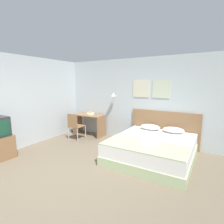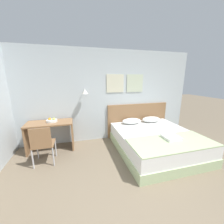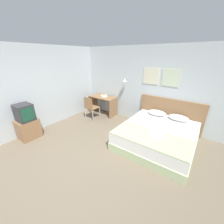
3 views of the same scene
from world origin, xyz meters
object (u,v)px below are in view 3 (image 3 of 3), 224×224
(pillow_left, at_px, (157,113))
(desk, at_px, (103,102))
(throw_blanket, at_px, (150,137))
(television, at_px, (24,113))
(desk_chair, at_px, (90,106))
(bed, at_px, (157,136))
(folded_towel_near_foot, at_px, (156,134))
(pillow_right, at_px, (179,118))
(fruit_bowl, at_px, (104,96))
(tv_stand, at_px, (28,129))
(headboard, at_px, (169,114))

(pillow_left, xyz_separation_m, desk, (-2.27, -0.02, -0.07))
(throw_blanket, bearing_deg, television, -157.34)
(desk_chair, bearing_deg, throw_blanket, -14.95)
(bed, relative_size, desk, 1.85)
(pillow_left, bearing_deg, folded_towel_near_foot, -71.70)
(pillow_right, xyz_separation_m, throw_blanket, (-0.33, -1.41, -0.07))
(fruit_bowl, xyz_separation_m, tv_stand, (-0.70, -2.76, -0.50))
(folded_towel_near_foot, bearing_deg, pillow_right, 79.04)
(headboard, relative_size, pillow_right, 3.45)
(desk_chair, height_order, fruit_bowl, desk_chair)
(bed, bearing_deg, desk_chair, 177.70)
(headboard, height_order, throw_blanket, headboard)
(television, bearing_deg, desk, 76.93)
(folded_towel_near_foot, relative_size, fruit_bowl, 1.26)
(headboard, height_order, pillow_left, headboard)
(folded_towel_near_foot, relative_size, television, 0.70)
(pillow_right, bearing_deg, bed, -112.38)
(bed, bearing_deg, headboard, 90.00)
(throw_blanket, bearing_deg, desk, 151.96)
(tv_stand, bearing_deg, television, 0.00)
(bed, relative_size, television, 4.29)
(fruit_bowl, relative_size, tv_stand, 0.46)
(fruit_bowl, distance_m, television, 2.85)
(pillow_left, xyz_separation_m, fruit_bowl, (-2.22, 0.00, 0.20))
(desk_chair, bearing_deg, desk, 85.00)
(headboard, xyz_separation_m, folded_towel_near_foot, (0.09, -1.53, 0.04))
(tv_stand, distance_m, television, 0.53)
(bed, height_order, pillow_right, pillow_right)
(bed, distance_m, desk_chair, 2.68)
(headboard, height_order, desk, headboard)
(bed, distance_m, headboard, 1.11)
(bed, bearing_deg, pillow_left, 112.38)
(pillow_right, relative_size, throw_blanket, 0.32)
(pillow_right, distance_m, television, 4.52)
(folded_towel_near_foot, distance_m, fruit_bowl, 2.93)
(pillow_right, bearing_deg, desk_chair, -166.90)
(fruit_bowl, bearing_deg, throw_blanket, -28.96)
(pillow_right, xyz_separation_m, tv_stand, (-3.58, -2.76, -0.30))
(pillow_left, distance_m, television, 4.02)
(headboard, bearing_deg, throw_blanket, -90.00)
(throw_blanket, relative_size, television, 3.77)
(pillow_left, xyz_separation_m, throw_blanket, (0.33, -1.41, -0.07))
(bed, relative_size, pillow_left, 3.58)
(pillow_right, xyz_separation_m, desk, (-2.94, -0.02, -0.07))
(throw_blanket, relative_size, desk_chair, 2.07)
(bed, xyz_separation_m, television, (-3.24, -1.96, 0.57))
(bed, bearing_deg, tv_stand, -148.89)
(throw_blanket, height_order, fruit_bowl, fruit_bowl)
(pillow_left, xyz_separation_m, folded_towel_near_foot, (0.42, -1.26, -0.02))
(bed, xyz_separation_m, desk_chair, (-2.67, 0.11, 0.27))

